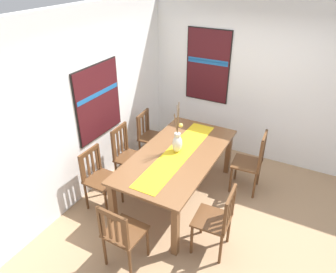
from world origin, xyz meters
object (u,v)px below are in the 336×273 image
object	(u,v)px
chair_1	(151,136)
painting_on_side_wall	(208,66)
chair_5	(99,177)
dining_table	(178,159)
chair_4	(128,155)
painting_on_back_wall	(98,101)
chair_0	(122,233)
chair_3	(252,161)
centerpiece_vase	(177,142)
chair_2	(217,219)

from	to	relation	value
chair_1	painting_on_side_wall	bearing A→B (deg)	-30.62
chair_5	dining_table	bearing A→B (deg)	-53.34
chair_4	painting_on_side_wall	world-z (taller)	painting_on_side_wall
chair_5	painting_on_back_wall	size ratio (longest dim) A/B	0.82
chair_5	chair_4	bearing A→B (deg)	-3.81
painting_on_side_wall	chair_0	bearing A→B (deg)	-175.03
chair_3	chair_4	xyz separation A→B (m)	(-0.71, 1.76, -0.01)
chair_1	chair_4	world-z (taller)	chair_4
centerpiece_vase	chair_3	size ratio (longest dim) A/B	0.79
painting_on_side_wall	centerpiece_vase	bearing A→B (deg)	-171.52
chair_1	painting_on_side_wall	xyz separation A→B (m)	(1.00, -0.59, 1.06)
dining_table	painting_on_back_wall	size ratio (longest dim) A/B	1.90
painting_on_side_wall	painting_on_back_wall	bearing A→B (deg)	151.20
chair_2	painting_on_side_wall	distance (m)	2.82
chair_3	dining_table	bearing A→B (deg)	127.21
chair_0	chair_3	xyz separation A→B (m)	(2.06, -0.91, 0.04)
dining_table	chair_2	size ratio (longest dim) A/B	2.24
chair_1	chair_3	size ratio (longest dim) A/B	0.91
chair_1	chair_2	size ratio (longest dim) A/B	0.98
chair_3	chair_2	bearing A→B (deg)	178.03
chair_1	chair_2	xyz separation A→B (m)	(-1.36, -1.72, 0.01)
painting_on_back_wall	chair_3	bearing A→B (deg)	-70.15
chair_2	painting_on_side_wall	world-z (taller)	painting_on_side_wall
dining_table	painting_on_side_wall	bearing A→B (deg)	9.27
chair_4	painting_on_side_wall	distance (m)	2.09
chair_0	chair_2	size ratio (longest dim) A/B	0.97
chair_0	centerpiece_vase	bearing A→B (deg)	0.82
chair_4	dining_table	bearing A→B (deg)	-88.33
chair_5	chair_1	bearing A→B (deg)	-1.21
chair_3	painting_on_back_wall	xyz separation A→B (m)	(-0.78, 2.16, 0.84)
chair_4	chair_2	bearing A→B (deg)	-110.69
chair_5	painting_on_back_wall	distance (m)	1.11
chair_1	chair_5	distance (m)	1.36
chair_3	painting_on_side_wall	bearing A→B (deg)	49.35
chair_0	painting_on_side_wall	world-z (taller)	painting_on_side_wall
chair_1	chair_4	xyz separation A→B (m)	(-0.72, -0.01, 0.03)
chair_2	chair_4	bearing A→B (deg)	69.31
chair_0	chair_3	distance (m)	2.25
centerpiece_vase	chair_0	world-z (taller)	centerpiece_vase
dining_table	painting_on_side_wall	xyz separation A→B (m)	(1.69, 0.28, 0.85)
chair_1	chair_4	bearing A→B (deg)	-178.87
dining_table	chair_1	size ratio (longest dim) A/B	2.30
chair_0	painting_on_back_wall	bearing A→B (deg)	44.40
centerpiece_vase	chair_2	world-z (taller)	centerpiece_vase
dining_table	chair_3	bearing A→B (deg)	-52.79
chair_2	chair_4	distance (m)	1.83
centerpiece_vase	chair_0	distance (m)	1.49
chair_1	chair_3	distance (m)	1.77
painting_on_back_wall	chair_2	bearing A→B (deg)	-105.19
centerpiece_vase	chair_5	bearing A→B (deg)	129.18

